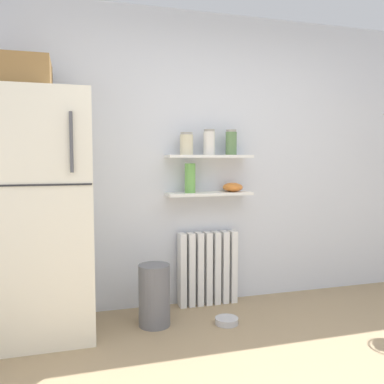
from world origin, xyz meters
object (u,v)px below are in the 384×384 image
at_px(vase, 190,178).
at_px(storage_jar_0, 187,144).
at_px(shelf_bowl, 233,187).
at_px(pet_food_bowl, 227,321).
at_px(storage_jar_1, 209,142).
at_px(refrigerator, 38,209).
at_px(radiator, 208,268).
at_px(trash_bin, 154,295).
at_px(storage_jar_2, 231,143).

bearing_deg(vase, storage_jar_0, 180.00).
bearing_deg(shelf_bowl, storage_jar_0, 180.00).
distance_m(storage_jar_0, pet_food_bowl, 1.50).
distance_m(storage_jar_0, storage_jar_1, 0.21).
bearing_deg(storage_jar_1, storage_jar_0, -180.00).
relative_size(vase, shelf_bowl, 1.41).
xyz_separation_m(refrigerator, shelf_bowl, (1.63, 0.23, 0.11)).
bearing_deg(storage_jar_1, shelf_bowl, -0.00).
height_order(radiator, storage_jar_0, storage_jar_0).
relative_size(radiator, trash_bin, 1.35).
xyz_separation_m(storage_jar_0, storage_jar_2, (0.41, -0.00, 0.02)).
distance_m(storage_jar_0, vase, 0.30).
height_order(refrigerator, trash_bin, refrigerator).
bearing_deg(radiator, storage_jar_0, -171.71).
bearing_deg(vase, trash_bin, -141.39).
height_order(shelf_bowl, trash_bin, shelf_bowl).
bearing_deg(storage_jar_0, radiator, 8.29).
xyz_separation_m(shelf_bowl, trash_bin, (-0.78, -0.30, -0.82)).
xyz_separation_m(storage_jar_0, vase, (0.03, 0.00, -0.30)).
height_order(storage_jar_1, trash_bin, storage_jar_1).
bearing_deg(storage_jar_2, vase, 180.00).
height_order(storage_jar_0, pet_food_bowl, storage_jar_0).
bearing_deg(storage_jar_0, vase, 0.00).
bearing_deg(storage_jar_0, refrigerator, -169.33).
distance_m(vase, trash_bin, 1.03).
bearing_deg(radiator, refrigerator, -169.68).
bearing_deg(radiator, pet_food_bowl, -89.95).
bearing_deg(radiator, shelf_bowl, -7.62).
bearing_deg(storage_jar_2, storage_jar_1, 180.00).
bearing_deg(trash_bin, refrigerator, 174.63).
height_order(radiator, storage_jar_2, storage_jar_2).
bearing_deg(trash_bin, pet_food_bowl, -14.05).
distance_m(shelf_bowl, pet_food_bowl, 1.15).
distance_m(radiator, trash_bin, 0.65).
height_order(vase, pet_food_bowl, vase).
bearing_deg(refrigerator, storage_jar_0, 10.67).
bearing_deg(radiator, vase, -170.22).
height_order(vase, trash_bin, vase).
relative_size(refrigerator, storage_jar_0, 10.49).
height_order(radiator, pet_food_bowl, radiator).
distance_m(storage_jar_1, pet_food_bowl, 1.50).
distance_m(trash_bin, pet_food_bowl, 0.61).
xyz_separation_m(radiator, vase, (-0.17, -0.03, 0.82)).
relative_size(storage_jar_0, trash_bin, 0.39).
xyz_separation_m(vase, pet_food_bowl, (0.17, -0.44, -1.12)).
relative_size(radiator, pet_food_bowl, 3.55).
xyz_separation_m(refrigerator, storage_jar_1, (1.40, 0.23, 0.51)).
bearing_deg(storage_jar_2, storage_jar_0, 180.00).
bearing_deg(storage_jar_0, storage_jar_1, 0.00).
relative_size(storage_jar_2, pet_food_bowl, 1.20).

